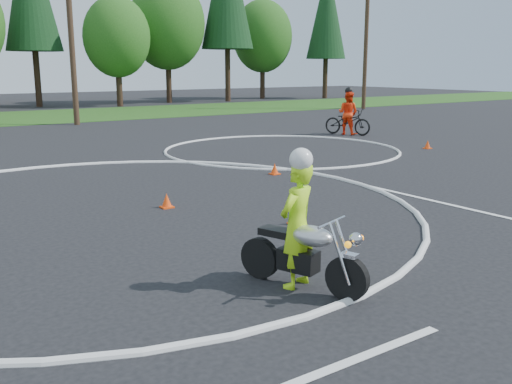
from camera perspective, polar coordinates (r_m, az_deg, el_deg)
ground at (r=9.01m, az=-7.36°, el=-5.86°), size 120.00×120.00×0.00m
course_markings at (r=13.71m, az=-7.70°, el=0.48°), size 19.05×19.05×0.12m
primary_motorcycle at (r=7.34m, az=4.84°, el=-6.14°), size 0.82×1.80×0.98m
rider_primary_grp at (r=7.31m, az=4.16°, el=-2.90°), size 0.70×0.58×1.83m
rider_second_grp at (r=24.72m, az=9.16°, el=7.33°), size 1.42×2.21×2.01m
traffic_cones at (r=11.70m, az=-1.69°, el=-0.83°), size 17.74×10.56×0.30m
treeline at (r=46.34m, az=-11.26°, el=16.83°), size 38.20×8.10×14.52m
utility_poles at (r=30.08m, az=-18.12°, el=16.32°), size 41.60×1.12×10.00m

